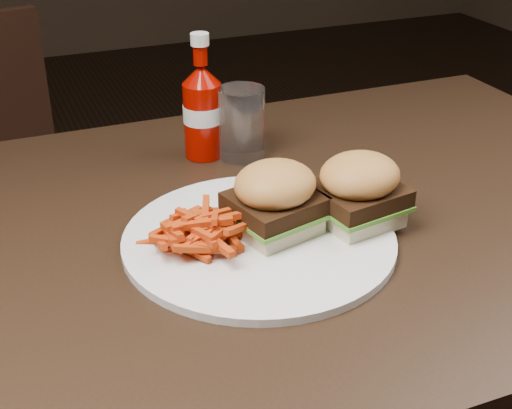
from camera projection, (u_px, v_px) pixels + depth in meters
name	position (u px, v px, depth m)	size (l,w,h in m)	color
dining_table	(284.00, 224.00, 0.98)	(1.20, 0.80, 0.04)	black
plate	(259.00, 239.00, 0.90)	(0.34, 0.34, 0.01)	white
sandwich_half_a	(275.00, 223.00, 0.90)	(0.09, 0.09, 0.02)	beige
sandwich_half_b	(357.00, 214.00, 0.92)	(0.09, 0.09, 0.02)	beige
fries_pile	(199.00, 230.00, 0.86)	(0.11, 0.11, 0.04)	#C74214
ketchup_bottle	(203.00, 120.00, 1.11)	(0.06, 0.06, 0.12)	#8C0700
tumbler	(242.00, 124.00, 1.11)	(0.07, 0.07, 0.11)	white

